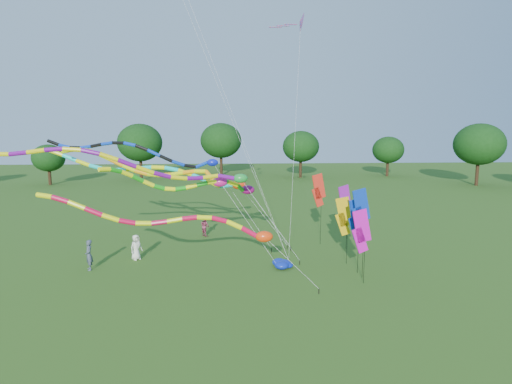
{
  "coord_description": "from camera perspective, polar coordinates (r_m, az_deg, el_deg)",
  "views": [
    {
      "loc": [
        -1.11,
        -21.78,
        8.6
      ],
      "look_at": [
        0.39,
        3.15,
        4.8
      ],
      "focal_mm": 30.0,
      "sensor_mm": 36.0,
      "label": 1
    }
  ],
  "objects": [
    {
      "name": "tube_kite_green",
      "position": [
        26.53,
        -7.32,
        0.96
      ],
      "size": [
        11.27,
        5.22,
        6.94
      ],
      "rotation": [
        0.0,
        0.0,
        0.43
      ],
      "color": "black",
      "rests_on": "ground"
    },
    {
      "name": "tube_kite_orange",
      "position": [
        28.19,
        -12.65,
        2.91
      ],
      "size": [
        14.01,
        4.73,
        7.81
      ],
      "rotation": [
        0.0,
        0.0,
        -0.34
      ],
      "color": "black",
      "rests_on": "ground"
    },
    {
      "name": "tube_kite_red",
      "position": [
        22.48,
        -9.94,
        -3.98
      ],
      "size": [
        14.12,
        1.49,
        5.88
      ],
      "rotation": [
        0.0,
        0.0,
        -0.11
      ],
      "color": "black",
      "rests_on": "ground"
    },
    {
      "name": "banner_pole_red",
      "position": [
        31.42,
        8.34,
        0.2
      ],
      "size": [
        1.13,
        0.42,
        5.3
      ],
      "rotation": [
        0.0,
        0.0,
        0.3
      ],
      "color": "black",
      "rests_on": "ground"
    },
    {
      "name": "tube_kite_blue",
      "position": [
        29.26,
        -14.13,
        4.91
      ],
      "size": [
        14.74,
        1.47,
        8.29
      ],
      "rotation": [
        0.0,
        0.0,
        -0.03
      ],
      "color": "black",
      "rests_on": "ground"
    },
    {
      "name": "banner_pole_blue_a",
      "position": [
        25.58,
        13.2,
        -3.52
      ],
      "size": [
        1.09,
        0.56,
        4.57
      ],
      "rotation": [
        0.0,
        0.0,
        0.43
      ],
      "color": "black",
      "rests_on": "ground"
    },
    {
      "name": "tree_ring",
      "position": [
        25.45,
        12.04,
        1.23
      ],
      "size": [
        120.63,
        118.39,
        9.41
      ],
      "color": "#382314",
      "rests_on": "ground"
    },
    {
      "name": "delta_kite_high_c",
      "position": [
        32.26,
        5.97,
        21.59
      ],
      "size": [
        2.87,
        5.95,
        16.75
      ],
      "rotation": [
        0.0,
        0.0,
        -0.03
      ],
      "color": "black",
      "rests_on": "ground"
    },
    {
      "name": "person_a",
      "position": [
        29.2,
        -15.69,
        -7.1
      ],
      "size": [
        0.94,
        0.95,
        1.67
      ],
      "primitive_type": "imported",
      "rotation": [
        0.0,
        0.0,
        0.81
      ],
      "color": "silver",
      "rests_on": "ground"
    },
    {
      "name": "banner_pole_blue_b",
      "position": [
        24.77,
        13.79,
        -2.37
      ],
      "size": [
        1.15,
        0.31,
        5.24
      ],
      "rotation": [
        0.0,
        0.0,
        0.2
      ],
      "color": "black",
      "rests_on": "ground"
    },
    {
      "name": "ground",
      "position": [
        23.44,
        -0.5,
        -12.87
      ],
      "size": [
        160.0,
        160.0,
        0.0
      ],
      "primitive_type": "plane",
      "color": "#245215",
      "rests_on": "ground"
    },
    {
      "name": "tube_kite_purple",
      "position": [
        24.83,
        -13.89,
        3.18
      ],
      "size": [
        16.64,
        2.54,
        8.21
      ],
      "rotation": [
        0.0,
        0.0,
        0.15
      ],
      "color": "black",
      "rests_on": "ground"
    },
    {
      "name": "person_b",
      "position": [
        28.04,
        -21.39,
        -7.83
      ],
      "size": [
        0.7,
        0.8,
        1.86
      ],
      "primitive_type": "imported",
      "rotation": [
        0.0,
        0.0,
        -1.11
      ],
      "color": "#434B5F",
      "rests_on": "ground"
    },
    {
      "name": "banner_pole_violet",
      "position": [
        30.52,
        11.73,
        -1.38
      ],
      "size": [
        1.12,
        0.46,
        4.64
      ],
      "rotation": [
        0.0,
        0.0,
        0.34
      ],
      "color": "black",
      "rests_on": "ground"
    },
    {
      "name": "blue_nylon_heap",
      "position": [
        26.54,
        3.96,
        -9.71
      ],
      "size": [
        1.76,
        1.38,
        0.54
      ],
      "color": "#0D24AC",
      "rests_on": "ground"
    },
    {
      "name": "banner_pole_magenta_a",
      "position": [
        24.1,
        13.85,
        -5.09
      ],
      "size": [
        1.16,
        0.22,
        4.24
      ],
      "rotation": [
        0.0,
        0.0,
        0.12
      ],
      "color": "black",
      "rests_on": "ground"
    },
    {
      "name": "tube_kite_cyan",
      "position": [
        30.52,
        -11.92,
        2.44
      ],
      "size": [
        16.53,
        2.18,
        7.63
      ],
      "rotation": [
        0.0,
        0.0,
        -0.09
      ],
      "color": "black",
      "rests_on": "ground"
    },
    {
      "name": "banner_pole_orange",
      "position": [
        27.31,
        11.64,
        -3.19
      ],
      "size": [
        1.16,
        0.28,
        4.34
      ],
      "rotation": [
        0.0,
        0.0,
        -0.18
      ],
      "color": "black",
      "rests_on": "ground"
    },
    {
      "name": "person_c",
      "position": [
        34.36,
        -6.82,
        -4.54
      ],
      "size": [
        0.94,
        0.98,
        1.59
      ],
      "primitive_type": "imported",
      "rotation": [
        0.0,
        0.0,
        2.21
      ],
      "color": "#8D334A",
      "rests_on": "ground"
    }
  ]
}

